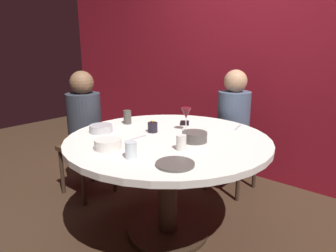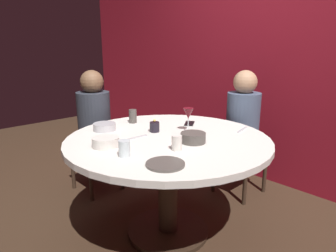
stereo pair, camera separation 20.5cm
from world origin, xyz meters
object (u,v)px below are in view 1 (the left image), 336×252
(dining_table, at_px, (168,157))
(candle_holder, at_px, (153,127))
(cell_phone, at_px, (185,123))
(bowl_small_white, at_px, (108,144))
(seated_diner_back, at_px, (233,117))
(bowl_salad_center, at_px, (195,137))
(cup_by_left_diner, at_px, (127,117))
(cup_near_candle, at_px, (131,150))
(cup_by_right_diner, at_px, (181,142))
(wine_glass, at_px, (186,114))
(dinner_plate, at_px, (175,164))
(bowl_serving_large, at_px, (101,129))
(seated_diner_left, at_px, (84,120))

(dining_table, bearing_deg, candle_holder, 171.93)
(candle_holder, bearing_deg, cell_phone, 86.23)
(bowl_small_white, bearing_deg, seated_diner_back, 84.75)
(bowl_salad_center, distance_m, bowl_small_white, 0.56)
(cell_phone, relative_size, cup_by_left_diner, 1.28)
(cell_phone, distance_m, cup_near_candle, 0.85)
(cup_by_left_diner, xyz_separation_m, cup_by_right_diner, (0.72, -0.22, -0.01))
(cell_phone, bearing_deg, cup_by_right_diner, 89.62)
(dining_table, relative_size, bowl_salad_center, 8.54)
(wine_glass, relative_size, dinner_plate, 0.84)
(dinner_plate, bearing_deg, cup_by_right_diner, 120.45)
(cup_by_right_diner, bearing_deg, cup_near_candle, -114.25)
(dining_table, bearing_deg, dinner_plate, -45.41)
(dining_table, distance_m, seated_diner_back, 0.94)
(wine_glass, height_order, cup_by_right_diner, wine_glass)
(dining_table, bearing_deg, seated_diner_back, 90.00)
(wine_glass, bearing_deg, cell_phone, 130.02)
(bowl_salad_center, distance_m, cup_by_right_diner, 0.19)
(cell_phone, bearing_deg, bowl_small_white, 55.60)
(bowl_small_white, xyz_separation_m, cup_by_left_diner, (-0.36, 0.49, 0.02))
(cup_by_left_diner, distance_m, cup_by_right_diner, 0.75)
(dining_table, height_order, seated_diner_back, seated_diner_back)
(candle_holder, xyz_separation_m, cup_by_right_diner, (0.39, -0.17, 0.01))
(dining_table, height_order, cup_by_right_diner, cup_by_right_diner)
(dining_table, bearing_deg, bowl_serving_large, -154.10)
(wine_glass, height_order, dinner_plate, wine_glass)
(seated_diner_back, distance_m, bowl_salad_center, 0.91)
(candle_holder, bearing_deg, bowl_salad_center, 2.54)
(cup_by_left_diner, bearing_deg, seated_diner_left, -171.76)
(candle_holder, height_order, bowl_salad_center, candle_holder)
(bowl_salad_center, height_order, cup_by_right_diner, cup_by_right_diner)
(seated_diner_back, bearing_deg, wine_glass, 0.17)
(bowl_serving_large, xyz_separation_m, bowl_small_white, (0.33, -0.20, 0.00))
(seated_diner_back, xyz_separation_m, cup_by_left_diner, (-0.49, -0.86, 0.08))
(candle_holder, xyz_separation_m, cell_phone, (0.02, 0.35, -0.03))
(seated_diner_left, relative_size, cup_near_candle, 11.99)
(cup_near_candle, bearing_deg, bowl_serving_large, 158.62)
(wine_glass, relative_size, cup_by_left_diner, 1.61)
(wine_glass, bearing_deg, cup_by_left_diner, -164.93)
(bowl_small_white, bearing_deg, wine_glass, 78.53)
(wine_glass, xyz_separation_m, cup_by_right_diner, (0.23, -0.35, -0.08))
(bowl_serving_large, relative_size, bowl_small_white, 0.99)
(candle_holder, distance_m, bowl_small_white, 0.44)
(bowl_serving_large, bearing_deg, candle_holder, 40.38)
(candle_holder, relative_size, bowl_salad_center, 0.58)
(dinner_plate, bearing_deg, cup_near_candle, -163.17)
(wine_glass, distance_m, cell_phone, 0.26)
(dining_table, distance_m, candle_holder, 0.25)
(seated_diner_left, xyz_separation_m, cup_by_right_diner, (1.21, -0.14, 0.08))
(dining_table, bearing_deg, cup_by_left_diner, 171.69)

